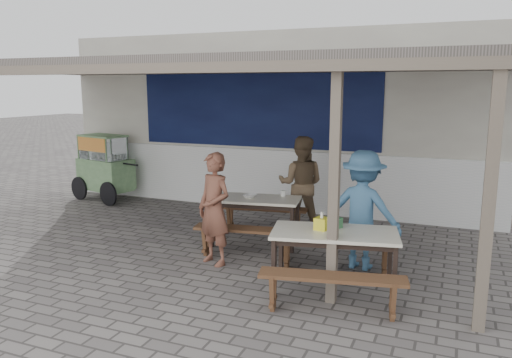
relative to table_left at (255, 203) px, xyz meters
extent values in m
plane|color=slate|center=(-0.74, -0.72, -0.67)|extent=(60.00, 60.00, 0.00)
cube|color=beige|center=(-0.74, 2.88, 1.08)|extent=(9.00, 1.20, 3.50)
cube|color=white|center=(-0.74, 2.25, -0.07)|extent=(9.00, 0.10, 1.20)
cube|color=#101B4B|center=(-0.94, 2.27, 1.38)|extent=(5.00, 0.03, 1.60)
cube|color=#625954|center=(-0.74, 0.28, 2.08)|extent=(9.00, 4.20, 0.12)
cube|color=#66594D|center=(-0.74, -1.77, 1.98)|extent=(9.00, 0.12, 0.12)
cube|color=#66594D|center=(3.16, -1.72, 0.68)|extent=(0.12, 0.12, 2.70)
cube|color=#66594D|center=(1.61, -1.62, 0.68)|extent=(0.11, 0.11, 2.70)
cube|color=beige|center=(0.00, 0.00, 0.06)|extent=(1.46, 0.87, 0.04)
cube|color=black|center=(0.00, 0.00, 0.00)|extent=(1.34, 0.75, 0.06)
cube|color=black|center=(-0.57, -0.36, -0.31)|extent=(0.05, 0.05, 0.71)
cube|color=black|center=(0.66, -0.16, -0.31)|extent=(0.05, 0.05, 0.71)
cube|color=black|center=(-0.66, 0.16, -0.31)|extent=(0.05, 0.05, 0.71)
cube|color=black|center=(0.57, 0.36, -0.31)|extent=(0.05, 0.05, 0.71)
cube|color=brown|center=(0.10, -0.63, -0.24)|extent=(1.49, 0.52, 0.04)
cube|color=brown|center=(-0.47, -0.73, -0.46)|extent=(0.10, 0.28, 0.41)
cube|color=brown|center=(0.68, -0.54, -0.46)|extent=(0.10, 0.28, 0.41)
cube|color=brown|center=(-0.10, 0.63, -0.24)|extent=(1.49, 0.52, 0.04)
cube|color=brown|center=(-0.68, 0.54, -0.46)|extent=(0.10, 0.28, 0.41)
cube|color=brown|center=(0.47, 0.73, -0.46)|extent=(0.10, 0.28, 0.41)
cube|color=beige|center=(1.56, -1.32, 0.06)|extent=(1.60, 1.03, 0.04)
cube|color=black|center=(1.56, -1.32, 0.00)|extent=(1.48, 0.91, 0.06)
cube|color=black|center=(0.96, -1.76, -0.31)|extent=(0.05, 0.05, 0.71)
cube|color=black|center=(2.29, -1.48, -0.31)|extent=(0.05, 0.05, 0.71)
cube|color=black|center=(0.83, -1.15, -0.31)|extent=(0.05, 0.05, 0.71)
cube|color=black|center=(2.16, -0.87, -0.31)|extent=(0.05, 0.05, 0.71)
cube|color=brown|center=(1.69, -1.94, -0.24)|extent=(1.60, 0.60, 0.04)
cube|color=brown|center=(1.07, -2.07, -0.46)|extent=(0.11, 0.28, 0.41)
cube|color=brown|center=(2.32, -1.81, -0.46)|extent=(0.11, 0.28, 0.41)
cube|color=brown|center=(1.43, -0.69, -0.24)|extent=(1.60, 0.60, 0.04)
cube|color=brown|center=(0.81, -0.82, -0.46)|extent=(0.11, 0.28, 0.41)
cube|color=brown|center=(2.06, -0.56, -0.46)|extent=(0.11, 0.28, 0.41)
cube|color=#769D68|center=(-4.19, 1.68, -0.08)|extent=(1.33, 0.90, 0.63)
cube|color=#769D68|center=(-4.19, 1.68, -0.42)|extent=(1.28, 0.86, 0.05)
cylinder|color=black|center=(-4.75, 1.47, -0.42)|extent=(0.50, 0.16, 0.51)
cylinder|color=black|center=(-3.79, 1.23, -0.42)|extent=(0.50, 0.16, 0.51)
cube|color=silver|center=(-4.23, 1.69, 0.48)|extent=(1.09, 0.76, 0.50)
cube|color=#769D68|center=(-4.23, 1.69, 0.73)|extent=(1.14, 0.80, 0.04)
cube|color=#CC4530|center=(-4.30, 1.41, 0.57)|extent=(0.88, 0.23, 0.29)
cylinder|color=black|center=(-3.49, 1.51, 0.19)|extent=(0.62, 0.18, 0.04)
imported|color=brown|center=(-0.20, -0.99, 0.11)|extent=(0.67, 0.57, 1.56)
imported|color=brown|center=(0.42, 1.02, 0.15)|extent=(0.87, 0.73, 1.63)
imported|color=teal|center=(1.72, -0.37, 0.14)|extent=(1.11, 0.72, 1.61)
cube|color=yellow|center=(1.40, -1.31, 0.15)|extent=(0.17, 0.17, 0.15)
cube|color=#306C3D|center=(1.51, -1.15, 0.14)|extent=(0.21, 0.18, 0.12)
cylinder|color=silver|center=(0.36, 0.29, 0.13)|extent=(0.08, 0.08, 0.09)
imported|color=silver|center=(-0.08, -0.01, 0.11)|extent=(0.23, 0.23, 0.05)
camera|label=1|loc=(2.85, -6.93, 1.77)|focal=35.00mm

